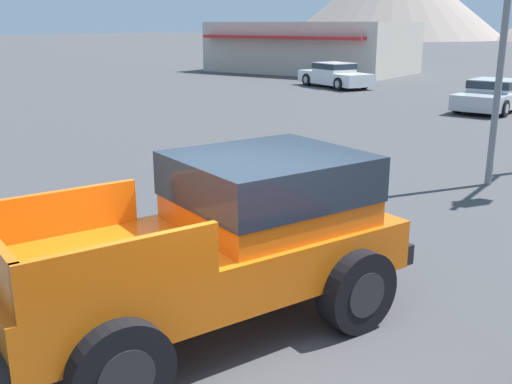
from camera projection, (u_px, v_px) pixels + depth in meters
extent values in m
plane|color=#424244|center=(229.00, 347.00, 6.29)|extent=(320.00, 320.00, 0.00)
cube|color=orange|center=(202.00, 260.00, 6.47)|extent=(3.25, 4.80, 0.57)
cube|color=orange|center=(269.00, 188.00, 6.77)|extent=(2.29, 2.42, 0.78)
cube|color=#1E2833|center=(269.00, 176.00, 6.73)|extent=(2.33, 2.46, 0.50)
cube|color=orange|center=(57.00, 213.00, 6.35)|extent=(0.67, 1.70, 0.48)
cube|color=orange|center=(124.00, 268.00, 4.93)|extent=(0.67, 1.70, 0.48)
cube|color=black|center=(354.00, 234.00, 7.75)|extent=(1.80, 0.77, 0.24)
cylinder|color=black|center=(255.00, 239.00, 8.08)|extent=(0.61, 0.98, 0.93)
cylinder|color=#232326|center=(255.00, 239.00, 8.08)|extent=(0.49, 0.60, 0.51)
cylinder|color=black|center=(356.00, 290.00, 6.54)|extent=(0.61, 0.98, 0.93)
cylinder|color=#232326|center=(356.00, 290.00, 6.54)|extent=(0.49, 0.60, 0.51)
cylinder|color=black|center=(50.00, 289.00, 6.57)|extent=(0.61, 0.98, 0.93)
cylinder|color=#232326|center=(50.00, 289.00, 6.57)|extent=(0.49, 0.60, 0.51)
cylinder|color=black|center=(119.00, 370.00, 5.03)|extent=(0.61, 0.98, 0.93)
cylinder|color=#232326|center=(119.00, 370.00, 5.03)|extent=(0.49, 0.60, 0.51)
cube|color=#B7BABF|center=(492.00, 99.00, 23.00)|extent=(2.06, 4.23, 0.57)
cube|color=#B7BABF|center=(495.00, 85.00, 22.93)|extent=(1.68, 1.83, 0.47)
cube|color=#1E2833|center=(495.00, 84.00, 22.92)|extent=(1.72, 1.87, 0.28)
cylinder|color=black|center=(504.00, 108.00, 21.56)|extent=(0.26, 0.64, 0.62)
cylinder|color=#9E9EA3|center=(504.00, 108.00, 21.56)|extent=(0.26, 0.36, 0.34)
cylinder|color=black|center=(458.00, 104.00, 22.61)|extent=(0.26, 0.64, 0.62)
cylinder|color=#9E9EA3|center=(458.00, 104.00, 22.61)|extent=(0.26, 0.36, 0.34)
cylinder|color=black|center=(482.00, 98.00, 24.51)|extent=(0.26, 0.64, 0.62)
cylinder|color=#9E9EA3|center=(482.00, 98.00, 24.51)|extent=(0.26, 0.36, 0.34)
cube|color=white|center=(335.00, 78.00, 31.55)|extent=(4.82, 3.43, 0.62)
cube|color=white|center=(334.00, 67.00, 31.50)|extent=(2.35, 2.15, 0.47)
cube|color=#1E2833|center=(334.00, 66.00, 31.48)|extent=(2.40, 2.20, 0.28)
cylinder|color=black|center=(364.00, 82.00, 30.82)|extent=(0.68, 0.47, 0.65)
cylinder|color=#9E9EA3|center=(364.00, 82.00, 30.82)|extent=(0.42, 0.36, 0.36)
cylinder|color=black|center=(339.00, 84.00, 30.04)|extent=(0.68, 0.47, 0.65)
cylinder|color=#9E9EA3|center=(339.00, 84.00, 30.04)|extent=(0.42, 0.36, 0.36)
cylinder|color=black|center=(331.00, 78.00, 33.16)|extent=(0.68, 0.47, 0.65)
cylinder|color=#9E9EA3|center=(331.00, 78.00, 33.16)|extent=(0.42, 0.36, 0.36)
cylinder|color=black|center=(307.00, 80.00, 32.38)|extent=(0.68, 0.47, 0.65)
cylinder|color=#9E9EA3|center=(307.00, 80.00, 32.38)|extent=(0.42, 0.36, 0.36)
cube|color=#BCB2A3|center=(311.00, 47.00, 41.00)|extent=(13.14, 7.30, 3.35)
cube|color=red|center=(278.00, 37.00, 37.67)|extent=(11.83, 0.70, 0.20)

